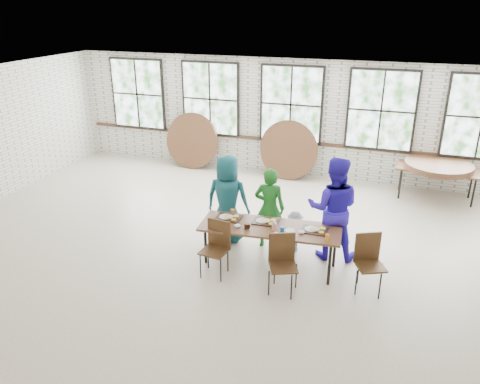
# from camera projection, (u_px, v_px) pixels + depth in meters

# --- Properties ---
(room) EXTENTS (12.00, 12.00, 12.00)m
(room) POSITION_uv_depth(u_px,v_px,m) (291.00, 106.00, 11.83)
(room) COLOR beige
(room) RESTS_ON ground
(dining_table) EXTENTS (2.46, 0.99, 0.74)m
(dining_table) POSITION_uv_depth(u_px,v_px,m) (270.00, 229.00, 7.99)
(dining_table) COLOR brown
(dining_table) RESTS_ON ground
(chair_near_left) EXTENTS (0.47, 0.45, 0.95)m
(chair_near_left) POSITION_uv_depth(u_px,v_px,m) (217.00, 243.00, 7.81)
(chair_near_left) COLOR #452C17
(chair_near_left) RESTS_ON ground
(chair_near_right) EXTENTS (0.54, 0.54, 0.95)m
(chair_near_right) POSITION_uv_depth(u_px,v_px,m) (282.00, 258.00, 7.36)
(chair_near_right) COLOR #452C17
(chair_near_right) RESTS_ON ground
(chair_spare) EXTENTS (0.55, 0.55, 0.95)m
(chair_spare) POSITION_uv_depth(u_px,v_px,m) (369.00, 257.00, 7.37)
(chair_spare) COLOR #452C17
(chair_spare) RESTS_ON ground
(adult_teal) EXTENTS (0.85, 0.57, 1.71)m
(adult_teal) POSITION_uv_depth(u_px,v_px,m) (228.00, 199.00, 8.79)
(adult_teal) COLOR #174857
(adult_teal) RESTS_ON ground
(adult_green) EXTENTS (0.59, 0.41, 1.56)m
(adult_green) POSITION_uv_depth(u_px,v_px,m) (269.00, 208.00, 8.58)
(adult_green) COLOR #1A621D
(adult_green) RESTS_ON ground
(toddler) EXTENTS (0.54, 0.35, 0.78)m
(toddler) POSITION_uv_depth(u_px,v_px,m) (295.00, 231.00, 8.58)
(toddler) COLOR #112037
(toddler) RESTS_ON ground
(adult_blue) EXTENTS (0.99, 0.81, 1.88)m
(adult_blue) POSITION_uv_depth(u_px,v_px,m) (333.00, 208.00, 8.18)
(adult_blue) COLOR #2B1BBD
(adult_blue) RESTS_ON ground
(storage_table) EXTENTS (1.86, 0.92, 0.74)m
(storage_table) POSITION_uv_depth(u_px,v_px,m) (438.00, 171.00, 10.74)
(storage_table) COLOR brown
(storage_table) RESTS_ON ground
(tabletop_clutter) EXTENTS (2.03, 0.64, 0.11)m
(tabletop_clutter) POSITION_uv_depth(u_px,v_px,m) (274.00, 227.00, 7.91)
(tabletop_clutter) COLOR black
(tabletop_clutter) RESTS_ON dining_table
(round_tops_stacked) EXTENTS (1.50, 1.50, 0.13)m
(round_tops_stacked) POSITION_uv_depth(u_px,v_px,m) (439.00, 166.00, 10.69)
(round_tops_stacked) COLOR brown
(round_tops_stacked) RESTS_ON storage_table
(round_tops_leaning) EXTENTS (4.24, 0.40, 1.50)m
(round_tops_leaning) POSITION_uv_depth(u_px,v_px,m) (239.00, 145.00, 12.44)
(round_tops_leaning) COLOR brown
(round_tops_leaning) RESTS_ON ground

